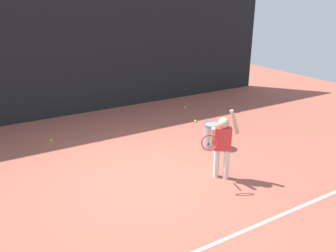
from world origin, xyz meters
The scene contains 10 objects.
ground_plane centered at (0.00, 0.00, 0.00)m, with size 20.00×20.00×0.00m, color #9E5142.
court_line_baseline centered at (0.00, -2.16, 0.00)m, with size 9.00×0.05×0.00m, color white.
back_fence_windscreen centered at (0.00, 4.45, 1.96)m, with size 13.32×0.08×3.91m, color black.
fence_post_2 centered at (2.17, 4.51, 2.03)m, with size 0.09×0.09×4.06m, color slate.
fence_post_3 centered at (6.51, 4.51, 2.03)m, with size 0.09×0.09×4.06m, color slate.
tennis_player centered at (1.19, -0.72, 0.73)m, with size 0.89×0.53×1.35m.
ball_hopper centered at (1.92, 0.53, 0.29)m, with size 0.38×0.38×0.56m.
tennis_ball_0 centered at (2.97, 3.23, 0.03)m, with size 0.07×0.07×0.07m, color #CCE033.
tennis_ball_1 centered at (-1.20, 2.68, 0.03)m, with size 0.07×0.07×0.07m, color #CCE033.
tennis_ball_2 centered at (2.55, 2.07, 0.03)m, with size 0.07×0.07×0.07m, color #CCE033.
Camera 1 is at (-2.57, -5.17, 3.22)m, focal length 36.57 mm.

